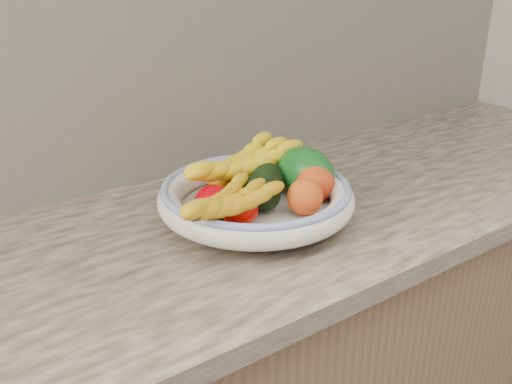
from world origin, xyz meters
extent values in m
cube|color=tan|center=(0.00, 1.68, 0.88)|extent=(2.44, 0.66, 0.04)
cube|color=beige|center=(0.00, 1.99, 1.15)|extent=(2.40, 0.02, 0.50)
cylinder|color=silver|center=(0.00, 1.66, 0.91)|extent=(0.13, 0.13, 0.02)
cylinder|color=silver|center=(0.00, 1.66, 0.92)|extent=(0.32, 0.32, 0.01)
torus|color=silver|center=(0.00, 1.66, 0.95)|extent=(0.39, 0.39, 0.05)
torus|color=#355196|center=(0.00, 1.66, 0.97)|extent=(0.37, 0.37, 0.02)
ellipsoid|color=#DC6904|center=(-0.02, 1.76, 0.95)|extent=(0.06, 0.06, 0.04)
ellipsoid|color=#F44C05|center=(0.01, 1.76, 0.95)|extent=(0.06, 0.06, 0.05)
ellipsoid|color=#A80008|center=(-0.10, 1.66, 0.96)|extent=(0.08, 0.08, 0.07)
ellipsoid|color=#B00600|center=(-0.08, 1.61, 0.96)|extent=(0.09, 0.09, 0.06)
ellipsoid|color=black|center=(-0.01, 1.64, 0.96)|extent=(0.09, 0.11, 0.07)
ellipsoid|color=black|center=(0.05, 1.69, 0.96)|extent=(0.12, 0.12, 0.07)
ellipsoid|color=#0E4F16|center=(0.12, 1.66, 0.98)|extent=(0.13, 0.15, 0.13)
ellipsoid|color=orange|center=(0.05, 1.58, 0.97)|extent=(0.07, 0.07, 0.07)
ellipsoid|color=orange|center=(0.11, 1.61, 0.97)|extent=(0.10, 0.10, 0.08)
camera|label=1|loc=(-0.60, 0.82, 1.40)|focal=40.00mm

